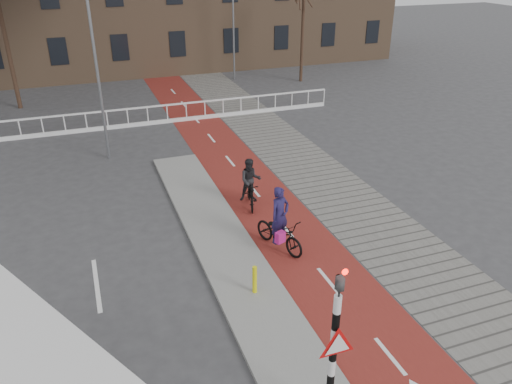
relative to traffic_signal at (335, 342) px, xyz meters
name	(u,v)px	position (x,y,z in m)	size (l,w,h in m)	color
ground	(310,343)	(0.60, 2.02, -1.99)	(120.00, 120.00, 0.00)	#38383A
bike_lane	(237,170)	(2.10, 12.02, -1.98)	(2.50, 60.00, 0.01)	maroon
sidewalk	(300,161)	(4.90, 12.02, -1.98)	(3.00, 60.00, 0.01)	slate
curb_island	(230,256)	(-0.10, 6.02, -1.93)	(1.80, 16.00, 0.12)	gray
traffic_signal	(335,342)	(0.00, 0.00, 0.00)	(0.80, 0.80, 3.68)	black
bollard	(255,280)	(-0.02, 4.10, -1.48)	(0.12, 0.12, 0.79)	yellow
cyclist_near	(280,229)	(1.46, 6.00, -1.30)	(1.33, 2.07, 2.03)	black
cyclist_far	(250,187)	(1.55, 8.87, -1.24)	(0.87, 1.70, 1.78)	black
railing	(65,128)	(-4.40, 19.02, -1.68)	(28.00, 0.10, 0.99)	silver
tree_mid	(7,44)	(-6.74, 24.52, 1.53)	(0.23, 0.23, 7.04)	black
tree_right	(303,25)	(10.79, 24.75, 1.63)	(0.21, 0.21, 7.24)	black
streetlight_near	(97,68)	(-2.72, 15.11, 1.92)	(0.12, 0.12, 7.82)	slate
streetlight_right	(233,24)	(6.78, 26.94, 1.64)	(0.12, 0.12, 7.26)	slate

